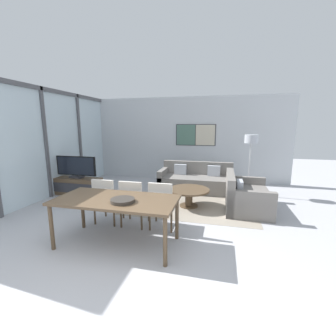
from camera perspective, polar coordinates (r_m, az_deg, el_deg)
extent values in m
plane|color=#B2B2B7|center=(3.06, -18.69, -27.26)|extent=(24.00, 24.00, 0.00)
cube|color=silver|center=(7.77, 3.47, 7.31)|extent=(7.04, 0.06, 2.80)
cube|color=#2D2D33|center=(7.65, 7.01, 8.33)|extent=(1.34, 0.01, 0.71)
cube|color=#4C7060|center=(7.69, 4.58, 8.38)|extent=(0.63, 0.02, 0.67)
cube|color=beige|center=(7.61, 9.45, 8.25)|extent=(0.63, 0.02, 0.67)
cube|color=silver|center=(6.54, -28.79, 5.39)|extent=(0.02, 5.63, 2.80)
cube|color=#515156|center=(6.57, -29.69, 17.18)|extent=(0.07, 5.63, 0.10)
cube|color=#515156|center=(6.52, -28.59, 5.40)|extent=(0.07, 0.08, 2.80)
cube|color=#515156|center=(7.62, -21.49, 6.53)|extent=(0.07, 0.08, 2.80)
cube|color=gray|center=(5.35, 5.28, -9.61)|extent=(3.00, 1.77, 0.01)
cube|color=brown|center=(6.63, -22.00, -4.27)|extent=(1.33, 0.42, 0.46)
cube|color=#2D2D33|center=(6.46, -23.12, -4.73)|extent=(1.23, 0.01, 0.25)
cube|color=#2D2D33|center=(6.57, -22.16, -2.11)|extent=(0.36, 0.20, 0.05)
cube|color=#2D2D33|center=(6.56, -22.20, -1.55)|extent=(0.06, 0.03, 0.08)
cube|color=black|center=(6.52, -22.35, 0.52)|extent=(1.17, 0.04, 0.52)
cube|color=black|center=(6.50, -22.46, 0.48)|extent=(1.09, 0.01, 0.47)
cube|color=slate|center=(6.54, 7.04, -3.96)|extent=(2.07, 0.93, 0.42)
cube|color=slate|center=(6.87, 7.46, -1.64)|extent=(2.07, 0.16, 0.80)
cube|color=slate|center=(6.69, -1.19, -2.75)|extent=(0.14, 0.93, 0.60)
cube|color=slate|center=(6.48, 15.58, -3.59)|extent=(0.14, 0.93, 0.60)
cube|color=#B2B7C1|center=(6.73, 3.15, -0.33)|extent=(0.36, 0.12, 0.30)
cube|color=#B2B7C1|center=(6.62, 11.56, -0.71)|extent=(0.36, 0.12, 0.30)
cube|color=slate|center=(5.42, 19.45, -7.60)|extent=(0.93, 1.44, 0.42)
cube|color=slate|center=(5.34, 15.44, -5.53)|extent=(0.16, 1.44, 0.80)
cube|color=slate|center=(4.78, 20.26, -8.98)|extent=(0.93, 0.14, 0.60)
cube|color=slate|center=(6.02, 18.92, -4.88)|extent=(0.93, 0.14, 0.60)
cube|color=#B2B7C1|center=(4.99, 17.70, -4.73)|extent=(0.12, 0.36, 0.30)
cylinder|color=brown|center=(5.34, 5.28, -9.50)|extent=(0.42, 0.42, 0.03)
cylinder|color=brown|center=(5.28, 5.32, -7.72)|extent=(0.17, 0.17, 0.38)
cylinder|color=brown|center=(5.22, 5.36, -5.53)|extent=(0.94, 0.94, 0.04)
cube|color=brown|center=(3.58, -13.04, -7.90)|extent=(1.88, 0.89, 0.04)
cylinder|color=brown|center=(3.89, -27.47, -13.25)|extent=(0.06, 0.06, 0.71)
cylinder|color=brown|center=(3.10, -0.73, -18.19)|extent=(0.06, 0.06, 0.71)
cylinder|color=brown|center=(4.45, -20.87, -9.73)|extent=(0.06, 0.06, 0.71)
cylinder|color=brown|center=(3.78, 2.28, -12.67)|extent=(0.06, 0.06, 0.71)
cube|color=beige|center=(4.55, -14.77, -7.99)|extent=(0.46, 0.46, 0.06)
cube|color=beige|center=(4.31, -16.22, -5.70)|extent=(0.42, 0.05, 0.43)
cylinder|color=brown|center=(4.57, -18.09, -11.15)|extent=(0.04, 0.04, 0.39)
cylinder|color=brown|center=(4.38, -13.54, -11.87)|extent=(0.04, 0.04, 0.39)
cylinder|color=brown|center=(4.89, -15.61, -9.56)|extent=(0.04, 0.04, 0.39)
cylinder|color=brown|center=(4.71, -11.29, -10.13)|extent=(0.04, 0.04, 0.39)
cube|color=beige|center=(4.32, -8.38, -8.78)|extent=(0.46, 0.46, 0.06)
cube|color=beige|center=(4.06, -9.57, -6.42)|extent=(0.42, 0.05, 0.43)
cylinder|color=brown|center=(4.31, -11.84, -12.18)|extent=(0.04, 0.04, 0.39)
cylinder|color=brown|center=(4.16, -6.73, -12.87)|extent=(0.04, 0.04, 0.39)
cylinder|color=brown|center=(4.64, -9.69, -10.38)|extent=(0.04, 0.04, 0.39)
cylinder|color=brown|center=(4.51, -4.93, -10.93)|extent=(0.04, 0.04, 0.39)
cube|color=beige|center=(4.17, -1.21, -9.37)|extent=(0.46, 0.46, 0.06)
cube|color=beige|center=(3.91, -2.01, -6.98)|extent=(0.42, 0.05, 0.43)
cylinder|color=brown|center=(4.13, -4.68, -12.99)|extent=(0.04, 0.04, 0.39)
cylinder|color=brown|center=(4.03, 0.87, -13.58)|extent=(0.04, 0.04, 0.39)
cylinder|color=brown|center=(4.48, -3.05, -11.02)|extent=(0.04, 0.04, 0.39)
cylinder|color=brown|center=(4.39, 2.06, -11.49)|extent=(0.04, 0.04, 0.39)
cylinder|color=#332D28|center=(3.39, -11.45, -8.08)|extent=(0.36, 0.36, 0.05)
torus|color=#332D28|center=(3.38, -11.46, -7.79)|extent=(0.35, 0.35, 0.02)
cylinder|color=#2D2D33|center=(6.55, 19.53, -6.29)|extent=(0.28, 0.28, 0.02)
cylinder|color=#B7B7BC|center=(6.39, 19.92, -0.23)|extent=(0.03, 0.03, 1.38)
cylinder|color=#B2B7C1|center=(6.29, 20.39, 6.95)|extent=(0.33, 0.33, 0.22)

